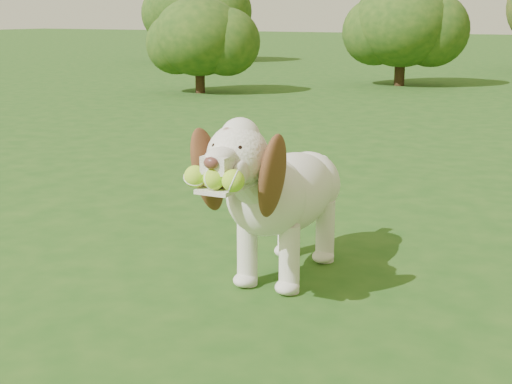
% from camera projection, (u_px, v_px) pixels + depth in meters
% --- Properties ---
extents(ground, '(80.00, 80.00, 0.00)m').
position_uv_depth(ground, '(130.00, 301.00, 2.90)').
color(ground, '#1E4A15').
rests_on(ground, ground).
extents(dog, '(0.41, 1.17, 0.77)m').
position_uv_depth(dog, '(280.00, 189.00, 3.05)').
color(dog, silver).
rests_on(dog, ground).
extents(shrub_a, '(1.33, 1.33, 1.38)m').
position_uv_depth(shrub_a, '(199.00, 37.00, 10.30)').
color(shrub_a, '#382314').
rests_on(shrub_a, ground).
extents(shrub_b, '(1.59, 1.59, 1.65)m').
position_uv_depth(shrub_b, '(402.00, 24.00, 11.32)').
color(shrub_b, '#382314').
rests_on(shrub_b, ground).
extents(shrub_g, '(2.13, 2.13, 2.21)m').
position_uv_depth(shrub_g, '(193.00, 7.00, 17.06)').
color(shrub_g, '#382314').
rests_on(shrub_g, ground).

